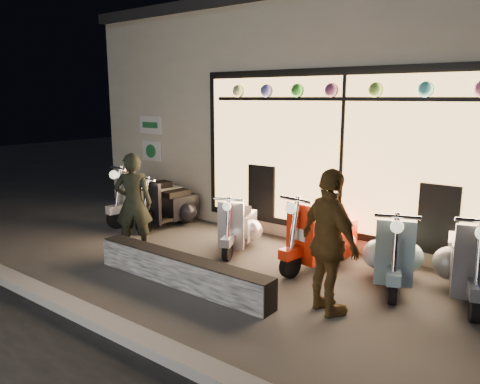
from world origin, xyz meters
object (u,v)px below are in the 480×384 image
at_px(scooter_silver, 239,226).
at_px(scooter_red, 325,236).
at_px(man, 133,203).
at_px(woman, 330,243).
at_px(graffiti_barrier, 181,270).

xyz_separation_m(scooter_silver, scooter_red, (1.47, 0.14, 0.06)).
xyz_separation_m(scooter_silver, man, (-1.18, -1.19, 0.43)).
bearing_deg(woman, scooter_red, -33.09).
height_order(scooter_silver, man, man).
relative_size(scooter_silver, man, 0.79).
xyz_separation_m(man, woman, (3.42, -0.07, 0.04)).
xyz_separation_m(scooter_silver, woman, (2.24, -1.26, 0.47)).
distance_m(scooter_red, woman, 1.66).
distance_m(graffiti_barrier, woman, 2.05).
bearing_deg(scooter_silver, graffiti_barrier, -100.28).
bearing_deg(scooter_red, woman, -52.18).
bearing_deg(graffiti_barrier, scooter_silver, 101.58).
relative_size(scooter_silver, woman, 0.75).
relative_size(graffiti_barrier, woman, 1.70).
distance_m(scooter_red, man, 2.99).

